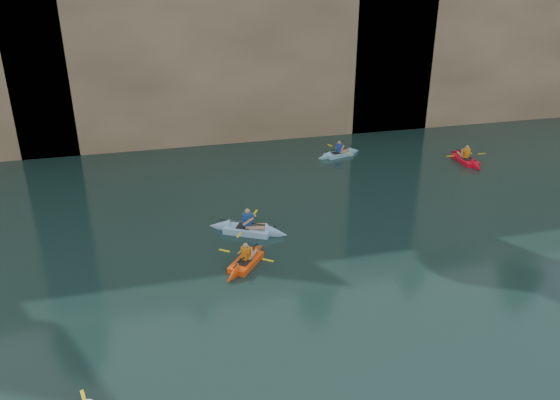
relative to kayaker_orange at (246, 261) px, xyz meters
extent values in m
cube|color=tan|center=(0.53, 22.47, 5.87)|extent=(70.00, 16.00, 12.00)
cube|color=tan|center=(2.53, 15.07, 5.57)|extent=(24.00, 2.40, 11.40)
cube|color=tan|center=(22.53, 15.07, 4.79)|extent=(26.00, 2.40, 9.84)
cube|color=black|center=(-3.47, 14.42, 1.47)|extent=(3.50, 1.00, 3.20)
cube|color=black|center=(10.53, 14.42, 2.12)|extent=(5.00, 1.00, 4.50)
cube|color=yellow|center=(-5.07, -5.72, 0.33)|extent=(0.17, 0.43, 0.02)
cube|color=#F74C0F|center=(0.00, 0.00, -0.01)|extent=(1.87, 2.12, 0.24)
cone|color=#F74C0F|center=(0.63, 0.80, -0.01)|extent=(0.98, 1.00, 0.65)
cone|color=#F74C0F|center=(-0.63, -0.80, -0.01)|extent=(0.98, 1.00, 0.65)
cube|color=black|center=(-0.09, -0.12, 0.07)|extent=(0.66, 0.68, 0.04)
cube|color=orange|center=(0.00, 0.00, 0.32)|extent=(0.33, 0.35, 0.43)
sphere|color=tan|center=(0.00, 0.00, 0.64)|extent=(0.18, 0.18, 0.18)
cylinder|color=black|center=(0.00, 0.00, 0.24)|extent=(1.21, 1.53, 0.04)
cube|color=yellow|center=(-0.67, 0.53, 0.24)|extent=(0.38, 0.32, 0.02)
cube|color=yellow|center=(0.67, -0.53, 0.24)|extent=(0.38, 0.32, 0.02)
cube|color=#97CDFE|center=(0.56, 2.41, 0.01)|extent=(2.57, 1.93, 0.28)
cone|color=#97CDFE|center=(1.59, 1.83, 0.01)|extent=(1.15, 1.11, 0.77)
cone|color=#97CDFE|center=(-0.46, 2.99, 0.01)|extent=(1.15, 1.11, 0.77)
cube|color=black|center=(0.43, 2.49, 0.12)|extent=(0.72, 0.69, 0.04)
cube|color=#1A4193|center=(0.56, 2.41, 0.42)|extent=(0.42, 0.37, 0.52)
sphere|color=tan|center=(0.56, 2.41, 0.79)|extent=(0.22, 0.22, 0.22)
cylinder|color=black|center=(0.56, 2.41, 0.29)|extent=(2.01, 1.16, 0.04)
cube|color=yellow|center=(1.08, 3.32, 0.29)|extent=(0.28, 0.40, 0.02)
cube|color=yellow|center=(0.05, 1.50, 0.29)|extent=(0.28, 0.40, 0.02)
cube|color=red|center=(13.46, 7.54, -0.01)|extent=(0.83, 2.43, 0.25)
cone|color=red|center=(13.51, 8.66, -0.01)|extent=(0.73, 0.88, 0.69)
cone|color=red|center=(13.40, 6.41, -0.01)|extent=(0.73, 0.88, 0.69)
cube|color=black|center=(13.45, 7.39, 0.09)|extent=(0.46, 0.57, 0.04)
cube|color=orange|center=(13.46, 7.54, 0.36)|extent=(0.22, 0.32, 0.46)
sphere|color=tan|center=(13.46, 7.54, 0.69)|extent=(0.19, 0.19, 0.19)
cylinder|color=black|center=(13.46, 7.54, 0.26)|extent=(0.13, 2.04, 0.04)
cube|color=yellow|center=(12.54, 7.58, 0.26)|extent=(0.42, 0.10, 0.02)
cube|color=yellow|center=(14.38, 7.49, 0.26)|extent=(0.42, 0.10, 0.02)
cube|color=#83C3DC|center=(7.27, 10.16, -0.01)|extent=(2.26, 1.23, 0.24)
cone|color=#83C3DC|center=(8.24, 10.43, -0.01)|extent=(0.91, 0.83, 0.64)
cone|color=#83C3DC|center=(6.29, 9.88, -0.01)|extent=(0.91, 0.83, 0.64)
cube|color=black|center=(7.12, 10.12, 0.07)|extent=(0.64, 0.54, 0.04)
cube|color=#1C3F9A|center=(7.27, 10.16, 0.32)|extent=(0.33, 0.26, 0.43)
sphere|color=tan|center=(7.27, 10.16, 0.63)|extent=(0.18, 0.18, 0.18)
cylinder|color=black|center=(7.27, 10.16, 0.24)|extent=(1.84, 0.55, 0.04)
cube|color=yellow|center=(7.04, 10.98, 0.24)|extent=(0.19, 0.43, 0.02)
cube|color=yellow|center=(7.50, 9.34, 0.24)|extent=(0.19, 0.43, 0.02)
camera|label=1|loc=(-3.10, -16.46, 9.73)|focal=35.00mm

